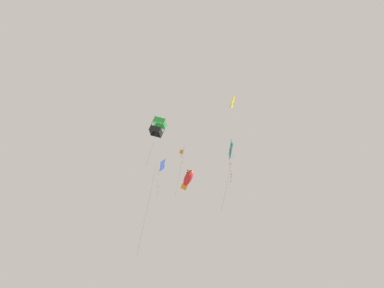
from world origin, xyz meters
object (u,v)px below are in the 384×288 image
kite_delta_highest (182,151)px  kite_diamond_near_left (231,149)px  kite_diamond_far_centre (233,102)px  kite_diamond_mid_left (162,167)px  kite_box_near_right (158,127)px  kite_fish_upper_right (188,178)px

kite_delta_highest → kite_diamond_near_left: bearing=-158.0°
kite_diamond_near_left → kite_diamond_far_centre: 5.72m
kite_diamond_mid_left → kite_box_near_right: (-1.68, -5.45, 8.59)m
kite_diamond_mid_left → kite_fish_upper_right: 3.16m
kite_diamond_far_centre → kite_box_near_right: (5.42, -9.14, -0.26)m
kite_diamond_mid_left → kite_fish_upper_right: (-2.04, 1.92, -1.45)m
kite_diamond_near_left → kite_diamond_far_centre: size_ratio=4.69×
kite_diamond_far_centre → kite_box_near_right: 10.63m
kite_delta_highest → kite_fish_upper_right: (6.15, 12.14, -10.54)m
kite_diamond_near_left → kite_diamond_mid_left: size_ratio=0.90×
kite_delta_highest → kite_fish_upper_right: size_ratio=3.62×
kite_fish_upper_right → kite_box_near_right: bearing=25.6°
kite_delta_highest → kite_box_near_right: size_ratio=1.16×
kite_diamond_mid_left → kite_diamond_far_centre: kite_diamond_far_centre is taller
kite_delta_highest → kite_diamond_far_centre: 13.96m
kite_delta_highest → kite_diamond_near_left: size_ratio=0.96×
kite_fish_upper_right → kite_box_near_right: 12.46m
kite_diamond_mid_left → kite_box_near_right: 10.31m
kite_delta_highest → kite_diamond_far_centre: (1.10, 13.92, -0.23)m
kite_diamond_far_centre → kite_fish_upper_right: kite_diamond_far_centre is taller
kite_diamond_near_left → kite_box_near_right: (6.10, -7.28, 5.10)m
kite_delta_highest → kite_diamond_far_centre: kite_delta_highest is taller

